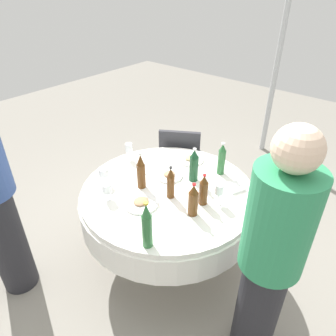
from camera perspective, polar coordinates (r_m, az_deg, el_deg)
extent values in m
plane|color=gray|center=(2.92, 0.00, -15.63)|extent=(10.00, 10.00, 0.00)
cylinder|color=white|center=(2.43, 0.00, -4.23)|extent=(1.34, 1.34, 0.04)
cylinder|color=white|center=(2.51, 0.00, -6.60)|extent=(1.37, 1.37, 0.22)
cylinder|color=slate|center=(2.75, 0.00, -12.28)|extent=(0.14, 0.14, 0.48)
cylinder|color=slate|center=(2.91, 0.00, -15.43)|extent=(0.56, 0.56, 0.03)
cylinder|color=#593314|center=(2.14, 4.57, -6.49)|extent=(0.07, 0.07, 0.18)
cone|color=#593314|center=(2.07, 4.72, -3.86)|extent=(0.06, 0.06, 0.06)
cylinder|color=red|center=(2.05, 4.76, -3.00)|extent=(0.02, 0.02, 0.01)
cylinder|color=#593314|center=(2.29, 0.49, -3.43)|extent=(0.06, 0.06, 0.18)
cone|color=#593314|center=(2.22, 0.51, -0.81)|extent=(0.05, 0.05, 0.07)
cylinder|color=black|center=(2.20, 0.51, 0.08)|extent=(0.02, 0.02, 0.01)
cylinder|color=#194728|center=(2.47, 4.70, -0.13)|extent=(0.07, 0.07, 0.21)
cone|color=#194728|center=(2.40, 4.85, 2.64)|extent=(0.06, 0.06, 0.06)
cylinder|color=silver|center=(2.38, 4.89, 3.44)|extent=(0.03, 0.03, 0.01)
cylinder|color=#2D6B38|center=(2.58, 9.67, 1.08)|extent=(0.06, 0.06, 0.21)
cone|color=#2D6B38|center=(2.52, 9.95, 3.71)|extent=(0.05, 0.05, 0.06)
cylinder|color=silver|center=(2.50, 10.02, 4.40)|extent=(0.03, 0.03, 0.01)
cylinder|color=#2D6B38|center=(1.91, -3.81, -11.36)|extent=(0.06, 0.06, 0.23)
cone|color=#2D6B38|center=(1.80, -3.99, -7.68)|extent=(0.06, 0.06, 0.09)
cylinder|color=gold|center=(1.77, -4.05, -6.44)|extent=(0.03, 0.03, 0.01)
cylinder|color=#593314|center=(2.40, -4.88, -1.47)|extent=(0.07, 0.07, 0.20)
cone|color=#593314|center=(2.32, -5.04, 1.50)|extent=(0.06, 0.06, 0.09)
cylinder|color=silver|center=(2.29, -5.10, 2.59)|extent=(0.03, 0.03, 0.01)
cylinder|color=#593314|center=(2.24, 6.44, -4.56)|extent=(0.06, 0.06, 0.18)
cone|color=#593314|center=(2.17, 6.63, -2.07)|extent=(0.06, 0.06, 0.06)
cylinder|color=red|center=(2.16, 6.69, -1.32)|extent=(0.02, 0.02, 0.01)
cylinder|color=white|center=(2.37, -10.85, -5.46)|extent=(0.06, 0.06, 0.00)
cylinder|color=white|center=(2.35, -10.93, -4.83)|extent=(0.01, 0.01, 0.06)
cylinder|color=white|center=(2.31, -11.09, -3.57)|extent=(0.07, 0.07, 0.07)
cylinder|color=white|center=(2.53, -11.38, -2.68)|extent=(0.06, 0.06, 0.00)
cylinder|color=white|center=(2.51, -11.48, -1.98)|extent=(0.01, 0.01, 0.07)
cylinder|color=white|center=(2.48, -11.64, -0.73)|extent=(0.08, 0.08, 0.06)
cylinder|color=maroon|center=(2.48, -11.60, -1.06)|extent=(0.06, 0.06, 0.02)
cylinder|color=white|center=(2.31, 9.06, -6.28)|extent=(0.06, 0.06, 0.00)
cylinder|color=white|center=(2.28, 9.15, -5.43)|extent=(0.01, 0.01, 0.08)
cylinder|color=white|center=(2.24, 9.33, -3.82)|extent=(0.06, 0.06, 0.08)
cylinder|color=white|center=(2.82, -6.98, 1.69)|extent=(0.06, 0.06, 0.00)
cylinder|color=white|center=(2.80, -7.03, 2.34)|extent=(0.01, 0.01, 0.07)
cylinder|color=white|center=(2.76, -7.13, 3.67)|extent=(0.06, 0.06, 0.08)
cylinder|color=white|center=(2.56, 0.22, -1.41)|extent=(0.22, 0.22, 0.02)
ellipsoid|color=tan|center=(2.55, 0.23, -1.07)|extent=(0.10, 0.09, 0.02)
cylinder|color=white|center=(2.78, 4.09, 1.56)|extent=(0.23, 0.23, 0.02)
ellipsoid|color=tan|center=(2.77, 4.10, 1.88)|extent=(0.10, 0.09, 0.02)
cylinder|color=white|center=(2.28, -4.89, -6.37)|extent=(0.25, 0.25, 0.02)
ellipsoid|color=tan|center=(2.27, -4.91, -6.02)|extent=(0.11, 0.10, 0.02)
cube|color=silver|center=(2.85, -2.76, 2.32)|extent=(0.13, 0.15, 0.00)
cube|color=silver|center=(2.17, -9.98, -9.43)|extent=(0.07, 0.18, 0.00)
cube|color=silver|center=(2.61, -5.20, -0.95)|extent=(0.10, 0.16, 0.00)
cube|color=white|center=(2.47, 12.01, -3.48)|extent=(0.17, 0.17, 0.02)
cylinder|color=#26262B|center=(2.19, 15.93, -23.28)|extent=(0.26, 0.26, 0.82)
cylinder|color=#2D8C59|center=(1.67, 19.56, -9.20)|extent=(0.34, 0.34, 0.60)
sphere|color=beige|center=(1.44, 22.52, 3.24)|extent=(0.23, 0.23, 0.23)
cylinder|color=#26262B|center=(2.69, -27.13, -11.85)|extent=(0.26, 0.26, 0.90)
cube|color=#2D2D33|center=(3.35, 2.36, 1.48)|extent=(0.55, 0.55, 0.04)
cube|color=#2D2D33|center=(3.09, 2.06, 3.12)|extent=(0.24, 0.36, 0.42)
cylinder|color=gray|center=(3.61, 5.27, -0.57)|extent=(0.03, 0.03, 0.43)
cylinder|color=gray|center=(3.63, -0.08, -0.14)|extent=(0.03, 0.03, 0.43)
cylinder|color=gray|center=(3.33, 4.85, -3.73)|extent=(0.03, 0.03, 0.43)
cylinder|color=gray|center=(3.36, -0.95, -3.23)|extent=(0.03, 0.03, 0.43)
cylinder|color=#B2B5B7|center=(4.26, 19.40, 18.50)|extent=(0.07, 0.07, 2.54)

